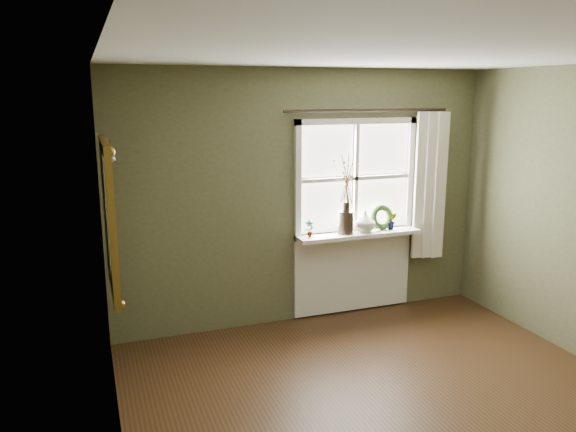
% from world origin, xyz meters
% --- Properties ---
extents(ceiling, '(4.50, 4.50, 0.00)m').
position_xyz_m(ceiling, '(0.00, 0.00, 2.60)').
color(ceiling, silver).
rests_on(ceiling, ground).
extents(wall_back, '(4.00, 0.10, 2.60)m').
position_xyz_m(wall_back, '(0.00, 2.30, 1.30)').
color(wall_back, brown).
rests_on(wall_back, ground).
extents(wall_left, '(0.10, 4.50, 2.60)m').
position_xyz_m(wall_left, '(-2.05, 0.00, 1.30)').
color(wall_left, brown).
rests_on(wall_left, ground).
extents(window_frame, '(1.36, 0.06, 1.24)m').
position_xyz_m(window_frame, '(0.55, 2.23, 1.48)').
color(window_frame, white).
rests_on(window_frame, wall_back).
extents(window_sill, '(1.36, 0.26, 0.04)m').
position_xyz_m(window_sill, '(0.55, 2.12, 0.90)').
color(window_sill, white).
rests_on(window_sill, wall_back).
extents(window_apron, '(1.36, 0.04, 0.88)m').
position_xyz_m(window_apron, '(0.55, 2.23, 0.46)').
color(window_apron, white).
rests_on(window_apron, ground).
extents(dark_jug, '(0.18, 0.18, 0.24)m').
position_xyz_m(dark_jug, '(0.40, 2.12, 1.04)').
color(dark_jug, black).
rests_on(dark_jug, window_sill).
extents(cream_vase, '(0.25, 0.25, 0.22)m').
position_xyz_m(cream_vase, '(0.62, 2.12, 1.03)').
color(cream_vase, beige).
rests_on(cream_vase, window_sill).
extents(wreath, '(0.28, 0.14, 0.28)m').
position_xyz_m(wreath, '(0.84, 2.16, 1.02)').
color(wreath, '#2A431E').
rests_on(wreath, window_sill).
extents(potted_plant_left, '(0.10, 0.07, 0.18)m').
position_xyz_m(potted_plant_left, '(-0.01, 2.12, 1.01)').
color(potted_plant_left, '#2A431E').
rests_on(potted_plant_left, window_sill).
extents(potted_plant_right, '(0.12, 0.11, 0.18)m').
position_xyz_m(potted_plant_right, '(0.94, 2.12, 1.01)').
color(potted_plant_right, '#2A431E').
rests_on(potted_plant_right, window_sill).
extents(curtain, '(0.36, 0.12, 1.59)m').
position_xyz_m(curtain, '(1.39, 2.13, 1.37)').
color(curtain, silver).
rests_on(curtain, wall_back).
extents(curtain_rod, '(1.84, 0.03, 0.03)m').
position_xyz_m(curtain_rod, '(0.65, 2.17, 2.18)').
color(curtain_rod, black).
rests_on(curtain_rod, wall_back).
extents(gilt_mirror, '(0.10, 0.97, 1.16)m').
position_xyz_m(gilt_mirror, '(-1.96, 1.36, 1.44)').
color(gilt_mirror, white).
rests_on(gilt_mirror, wall_left).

